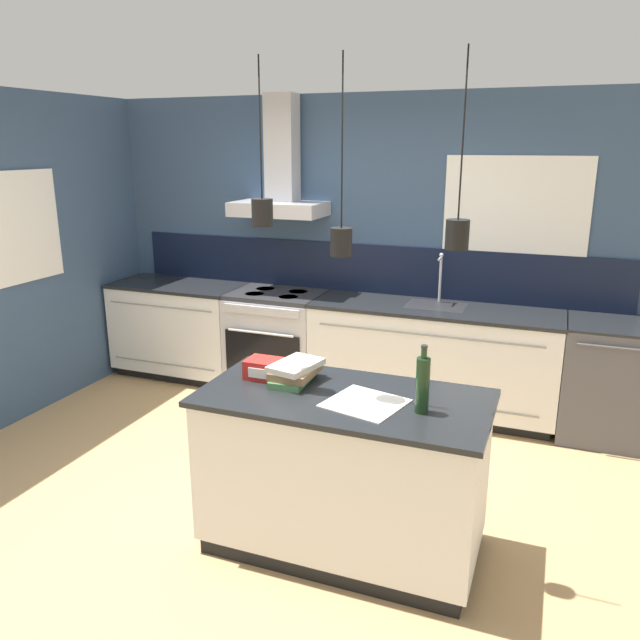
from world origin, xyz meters
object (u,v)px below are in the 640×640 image
(red_supply_box, at_px, (265,369))
(bottle_on_island, at_px, (423,384))
(oven_range, at_px, (277,341))
(dishwasher, at_px, (602,380))
(book_stack, at_px, (295,372))

(red_supply_box, bearing_deg, bottle_on_island, -8.90)
(oven_range, xyz_separation_m, dishwasher, (2.72, 0.00, 0.00))
(oven_range, height_order, red_supply_box, red_supply_box)
(bottle_on_island, xyz_separation_m, red_supply_box, (-0.93, 0.15, -0.09))
(oven_range, relative_size, bottle_on_island, 2.62)
(bottle_on_island, relative_size, book_stack, 1.02)
(dishwasher, relative_size, bottle_on_island, 2.62)
(book_stack, bearing_deg, oven_range, 117.64)
(bottle_on_island, relative_size, red_supply_box, 1.71)
(bottle_on_island, bearing_deg, dishwasher, 65.14)
(book_stack, bearing_deg, red_supply_box, -177.97)
(dishwasher, xyz_separation_m, book_stack, (-1.71, -1.93, 0.51))
(bottle_on_island, bearing_deg, red_supply_box, 171.10)
(oven_range, relative_size, dishwasher, 1.00)
(oven_range, height_order, dishwasher, same)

